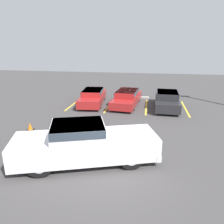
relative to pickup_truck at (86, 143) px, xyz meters
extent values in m
plane|color=#423F3F|center=(0.87, -0.32, -0.88)|extent=(60.00, 60.00, 0.00)
cube|color=yellow|center=(-3.64, 8.96, -0.88)|extent=(0.12, 4.35, 0.01)
cube|color=yellow|center=(-0.66, 8.96, -0.88)|extent=(0.12, 4.35, 0.01)
cube|color=yellow|center=(2.33, 8.96, -0.88)|extent=(0.12, 4.35, 0.01)
cube|color=yellow|center=(5.32, 8.96, -0.88)|extent=(0.12, 4.35, 0.01)
cube|color=silver|center=(-0.02, -0.01, -0.15)|extent=(6.18, 3.70, 0.90)
cube|color=silver|center=(-0.30, -0.10, 0.58)|extent=(2.57, 2.36, 0.56)
cube|color=#2D3842|center=(-0.30, -0.10, 0.71)|extent=(2.55, 2.40, 0.31)
cube|color=silver|center=(1.73, 0.58, 0.25)|extent=(2.65, 2.45, 0.13)
cube|color=silver|center=(2.68, 0.90, -0.48)|extent=(0.82, 1.94, 0.28)
cylinder|color=black|center=(1.39, 1.31, -0.41)|extent=(0.99, 0.59, 0.94)
cylinder|color=#ADADB2|center=(1.39, 1.31, -0.41)|extent=(0.59, 0.47, 0.52)
cylinder|color=black|center=(1.90, -0.20, -0.41)|extent=(0.99, 0.59, 0.94)
cylinder|color=#ADADB2|center=(1.90, -0.20, -0.41)|extent=(0.59, 0.47, 0.52)
cylinder|color=black|center=(-1.94, 0.19, -0.41)|extent=(0.99, 0.59, 0.94)
cylinder|color=#ADADB2|center=(-1.94, 0.19, -0.41)|extent=(0.59, 0.47, 0.52)
cylinder|color=black|center=(-1.43, -1.32, -0.41)|extent=(0.99, 0.59, 0.94)
cylinder|color=#ADADB2|center=(-1.43, -1.32, -0.41)|extent=(0.59, 0.47, 0.52)
cube|color=maroon|center=(-2.08, 9.16, -0.40)|extent=(2.14, 4.91, 0.61)
cube|color=maroon|center=(-2.09, 9.25, 0.10)|extent=(1.73, 2.61, 0.40)
cube|color=#2D3842|center=(-2.09, 9.25, 0.18)|extent=(1.79, 2.57, 0.24)
cylinder|color=black|center=(-1.23, 7.85, -0.57)|extent=(0.29, 0.64, 0.62)
cylinder|color=#ADADB2|center=(-1.23, 7.85, -0.57)|extent=(0.27, 0.36, 0.34)
cylinder|color=black|center=(-2.68, 7.71, -0.57)|extent=(0.29, 0.64, 0.62)
cylinder|color=#ADADB2|center=(-2.68, 7.71, -0.57)|extent=(0.27, 0.36, 0.34)
cylinder|color=black|center=(-1.48, 10.60, -0.57)|extent=(0.29, 0.64, 0.62)
cylinder|color=#ADADB2|center=(-1.48, 10.60, -0.57)|extent=(0.27, 0.36, 0.34)
cylinder|color=black|center=(-2.93, 10.47, -0.57)|extent=(0.29, 0.64, 0.62)
cylinder|color=#ADADB2|center=(-2.93, 10.47, -0.57)|extent=(0.27, 0.36, 0.34)
cube|color=maroon|center=(0.75, 9.17, -0.42)|extent=(2.18, 4.90, 0.58)
cube|color=maroon|center=(0.76, 9.27, 0.10)|extent=(1.75, 2.61, 0.47)
cube|color=#2D3842|center=(0.76, 9.27, 0.19)|extent=(1.82, 2.57, 0.28)
cylinder|color=black|center=(1.35, 7.73, -0.57)|extent=(0.28, 0.65, 0.63)
cylinder|color=#ADADB2|center=(1.35, 7.73, -0.57)|extent=(0.26, 0.37, 0.35)
cylinder|color=black|center=(-0.12, 7.87, -0.57)|extent=(0.28, 0.65, 0.63)
cylinder|color=#ADADB2|center=(-0.12, 7.87, -0.57)|extent=(0.26, 0.37, 0.35)
cylinder|color=black|center=(1.62, 10.47, -0.57)|extent=(0.28, 0.65, 0.63)
cylinder|color=#ADADB2|center=(1.62, 10.47, -0.57)|extent=(0.26, 0.37, 0.35)
cylinder|color=black|center=(0.15, 10.62, -0.57)|extent=(0.28, 0.65, 0.63)
cylinder|color=#ADADB2|center=(0.15, 10.62, -0.57)|extent=(0.26, 0.37, 0.35)
cube|color=#232326|center=(3.88, 8.79, -0.38)|extent=(1.84, 4.32, 0.65)
cube|color=#232326|center=(3.88, 8.87, 0.18)|extent=(1.58, 2.26, 0.48)
cube|color=#2D3842|center=(3.88, 8.87, 0.28)|extent=(1.65, 2.22, 0.29)
cylinder|color=black|center=(4.59, 7.53, -0.56)|extent=(0.24, 0.64, 0.64)
cylinder|color=#ADADB2|center=(4.59, 7.53, -0.56)|extent=(0.24, 0.36, 0.35)
cylinder|color=black|center=(3.11, 7.56, -0.56)|extent=(0.24, 0.64, 0.64)
cylinder|color=#ADADB2|center=(3.11, 7.56, -0.56)|extent=(0.24, 0.36, 0.35)
cylinder|color=black|center=(4.65, 10.01, -0.56)|extent=(0.24, 0.64, 0.64)
cylinder|color=#ADADB2|center=(4.65, 10.01, -0.56)|extent=(0.24, 0.36, 0.35)
cylinder|color=black|center=(3.17, 10.05, -0.56)|extent=(0.24, 0.64, 0.64)
cylinder|color=#ADADB2|center=(3.17, 10.05, -0.56)|extent=(0.24, 0.36, 0.35)
cube|color=black|center=(-4.22, 2.89, -0.87)|extent=(0.39, 0.39, 0.03)
cone|color=orange|center=(-4.22, 2.89, -0.65)|extent=(0.30, 0.30, 0.45)
cube|color=#B7B2A8|center=(1.66, 11.86, -0.81)|extent=(1.76, 0.20, 0.14)
camera|label=1|loc=(2.43, -7.93, 3.92)|focal=35.00mm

